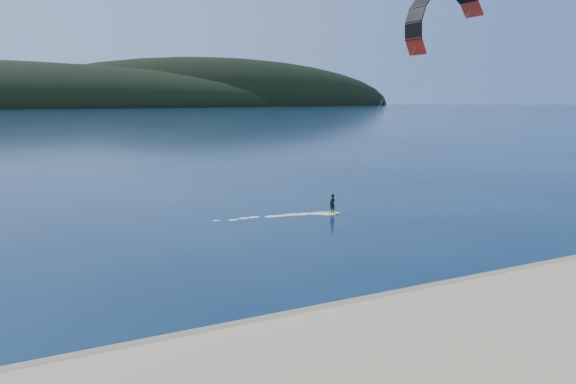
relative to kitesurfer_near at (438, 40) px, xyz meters
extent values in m
plane|color=#061932|center=(-19.90, -18.11, -14.65)|extent=(1800.00, 1800.00, 0.00)
cube|color=#927E55|center=(-19.90, -13.61, -14.60)|extent=(220.00, 2.50, 0.10)
ellipsoid|color=black|center=(240.10, 741.89, -14.65)|extent=(600.00, 240.00, 140.00)
cube|color=#B6DA19|center=(-5.78, 6.10, -14.60)|extent=(0.71, 1.40, 0.08)
imported|color=black|center=(-5.78, 6.10, -13.75)|extent=(0.52, 0.68, 1.66)
cylinder|color=gray|center=(-2.52, 2.75, -6.39)|extent=(0.02, 0.02, 16.51)
camera|label=1|loc=(-30.49, -34.19, -4.64)|focal=33.85mm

